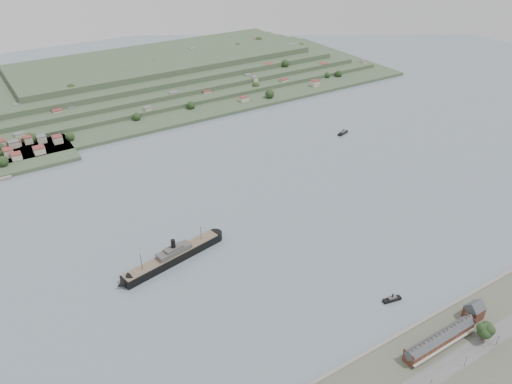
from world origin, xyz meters
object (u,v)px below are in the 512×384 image
steamship (170,258)px  tugboat (392,299)px  terrace_row (440,340)px  gabled_building (474,310)px  fig_tree (486,331)px

steamship → tugboat: 164.10m
terrace_row → steamship: (-105.73, 164.87, -2.63)m
gabled_building → steamship: size_ratio=0.15×
tugboat → fig_tree: 61.33m
steamship → tugboat: size_ratio=6.87×
terrace_row → steamship: steamship is taller
gabled_building → fig_tree: gabled_building is taller
terrace_row → tugboat: 45.73m
terrace_row → gabled_building: bearing=6.1°
steamship → fig_tree: steamship is taller
gabled_building → steamship: bearing=131.7°
gabled_building → tugboat: 51.93m
steamship → tugboat: (112.02, -119.89, -2.75)m
tugboat → gabled_building: bearing=-52.7°
steamship → gabled_building: bearing=-48.3°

